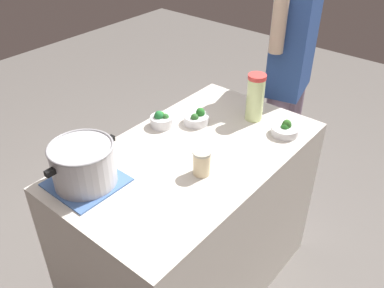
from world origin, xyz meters
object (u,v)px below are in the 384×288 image
at_px(broccoli_bowl_center, 285,129).
at_px(lemonade_pitcher, 255,97).
at_px(person_cook, 288,83).
at_px(broccoli_bowl_front, 197,118).
at_px(broccoli_bowl_back, 162,120).
at_px(mason_jar, 202,162).
at_px(cooking_pot, 83,164).

bearing_deg(broccoli_bowl_center, lemonade_pitcher, 81.69).
bearing_deg(person_cook, lemonade_pitcher, -174.13).
height_order(broccoli_bowl_front, broccoli_bowl_back, broccoli_bowl_back).
height_order(mason_jar, broccoli_bowl_front, mason_jar).
xyz_separation_m(cooking_pot, lemonade_pitcher, (0.91, -0.25, 0.02)).
xyz_separation_m(broccoli_bowl_center, person_cook, (0.50, 0.25, -0.01)).
bearing_deg(broccoli_bowl_front, person_cook, -12.62).
relative_size(broccoli_bowl_center, broccoli_bowl_back, 1.16).
bearing_deg(lemonade_pitcher, person_cook, 5.87).
bearing_deg(mason_jar, lemonade_pitcher, 8.47).
distance_m(broccoli_bowl_front, person_cook, 0.72).
bearing_deg(person_cook, mason_jar, -172.72).
bearing_deg(person_cook, broccoli_bowl_back, 161.45).
distance_m(lemonade_pitcher, mason_jar, 0.56).
bearing_deg(broccoli_bowl_back, person_cook, -18.55).
xyz_separation_m(cooking_pot, broccoli_bowl_back, (0.55, 0.07, -0.07)).
relative_size(mason_jar, broccoli_bowl_center, 0.84).
xyz_separation_m(cooking_pot, broccoli_bowl_center, (0.88, -0.46, -0.08)).
relative_size(cooking_pot, person_cook, 0.20).
relative_size(broccoli_bowl_front, person_cook, 0.08).
distance_m(broccoli_bowl_front, broccoli_bowl_back, 0.18).
bearing_deg(lemonade_pitcher, broccoli_bowl_front, 138.49).
bearing_deg(broccoli_bowl_back, lemonade_pitcher, -41.83).
distance_m(lemonade_pitcher, person_cook, 0.48).
height_order(mason_jar, broccoli_bowl_center, mason_jar).
xyz_separation_m(broccoli_bowl_back, person_cook, (0.83, -0.28, -0.01)).
distance_m(lemonade_pitcher, broccoli_bowl_center, 0.23).
relative_size(lemonade_pitcher, person_cook, 0.15).
bearing_deg(broccoli_bowl_front, broccoli_bowl_center, -63.83).
height_order(broccoli_bowl_center, person_cook, person_cook).
relative_size(broccoli_bowl_center, person_cook, 0.08).
bearing_deg(lemonade_pitcher, broccoli_bowl_center, -98.31).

